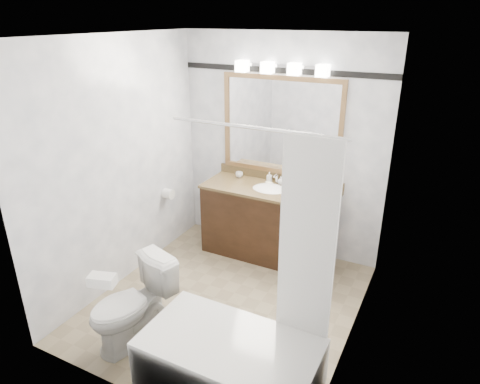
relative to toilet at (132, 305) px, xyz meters
name	(u,v)px	position (x,y,z in m)	size (l,w,h in m)	color
room	(225,185)	(0.45, 0.84, 0.87)	(2.42, 2.62, 2.52)	gray
vanity	(269,221)	(0.45, 1.86, 0.07)	(1.53, 0.58, 0.97)	black
mirror	(281,126)	(0.45, 2.13, 1.12)	(1.40, 0.04, 1.10)	olive
vanity_light_bar	(281,68)	(0.45, 2.07, 1.76)	(1.02, 0.14, 0.12)	silver
accent_stripe	(283,70)	(0.45, 2.14, 1.72)	(2.40, 0.01, 0.06)	black
bathtub	(234,358)	(1.01, -0.06, -0.10)	(1.30, 0.75, 1.96)	white
tp_roll	(168,194)	(-0.69, 1.51, 0.32)	(0.12, 0.12, 0.11)	white
toilet	(132,305)	(0.00, 0.00, 0.00)	(0.42, 0.74, 0.75)	white
tissue_box	(102,280)	(0.00, -0.28, 0.42)	(0.20, 0.11, 0.08)	white
coffee_maker	(310,182)	(0.92, 1.82, 0.65)	(0.18, 0.23, 0.35)	black
cup_left	(239,175)	(-0.01, 2.02, 0.51)	(0.08, 0.08, 0.07)	white
soap_bottle_a	(269,177)	(0.36, 2.05, 0.53)	(0.05, 0.05, 0.12)	white
soap_bottle_b	(281,180)	(0.51, 2.04, 0.52)	(0.07, 0.07, 0.09)	white
soap_bar	(269,183)	(0.39, 1.98, 0.49)	(0.08, 0.05, 0.03)	#EDE8C3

